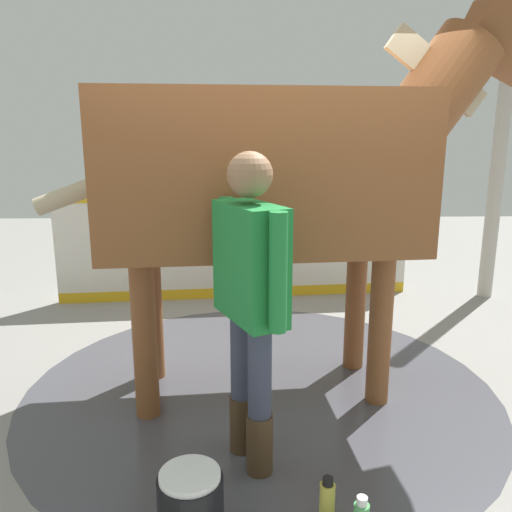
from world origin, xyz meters
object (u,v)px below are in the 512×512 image
object	(u,v)px
horse	(278,170)
wash_bucket	(191,506)
bottle_shampoo	(327,498)
handler	(250,290)

from	to	relation	value
horse	wash_bucket	size ratio (longest dim) A/B	10.07
horse	bottle_shampoo	xyz separation A→B (m)	(1.35, 0.17, -1.52)
wash_bucket	bottle_shampoo	distance (m)	0.68
horse	wash_bucket	bearing A→B (deg)	-113.52
wash_bucket	handler	bearing A→B (deg)	153.62
handler	wash_bucket	world-z (taller)	handler
handler	wash_bucket	distance (m)	1.09
bottle_shampoo	wash_bucket	bearing A→B (deg)	-79.27
horse	handler	distance (m)	1.08
horse	handler	size ratio (longest dim) A/B	1.96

